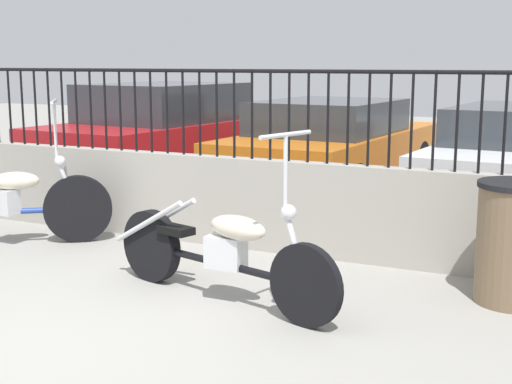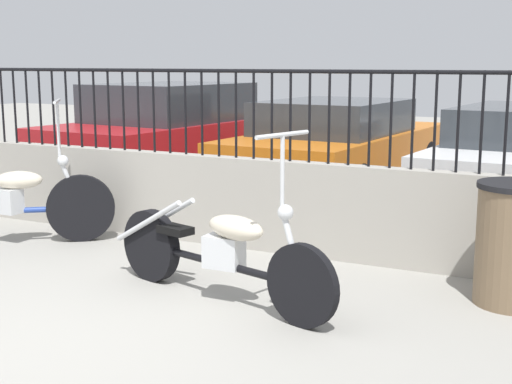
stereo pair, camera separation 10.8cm
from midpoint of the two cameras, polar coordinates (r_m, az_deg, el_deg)
The scene contains 6 objects.
ground_plane at distance 4.85m, azimuth -17.66°, elevation -11.52°, with size 40.00×40.00×0.00m, color gray.
low_wall at distance 6.88m, azimuth -2.17°, elevation -0.81°, with size 8.44×0.18×0.87m.
fence_railing at distance 6.76m, azimuth -2.23°, elevation 7.41°, with size 8.44×0.04×0.84m.
motorcycle_black at distance 5.36m, azimuth -4.11°, elevation -4.60°, with size 2.16×0.81×1.31m.
car_red at distance 10.77m, azimuth -7.08°, elevation 4.74°, with size 2.30×4.69×1.46m.
car_orange at distance 9.58m, azimuth 5.88°, elevation 3.65°, with size 1.96×4.29×1.27m.
Camera 1 is at (3.10, -3.26, 1.77)m, focal length 50.00 mm.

